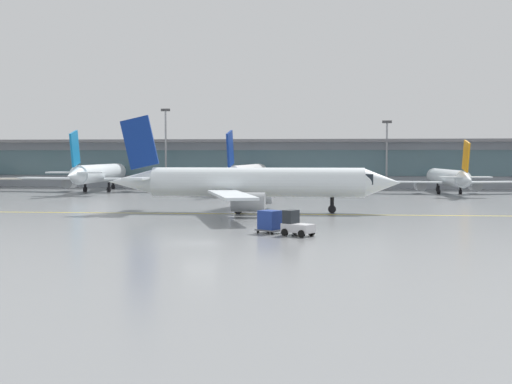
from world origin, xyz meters
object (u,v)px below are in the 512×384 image
gate_airplane_2 (247,174)px  gate_airplane_3 (448,178)px  cargo_dolly_lead (270,221)px  apron_light_mast_1 (166,145)px  apron_light_mast_2 (387,151)px  taxiing_regional_jet (254,183)px  baggage_tug (296,225)px  gate_airplane_1 (99,174)px

gate_airplane_2 → gate_airplane_3: 34.53m
gate_airplane_3 → cargo_dolly_lead: 65.20m
apron_light_mast_1 → apron_light_mast_2: 42.70m
taxiing_regional_jet → apron_light_mast_2: bearing=68.7°
baggage_tug → cargo_dolly_lead: bearing=180.0°
baggage_tug → cargo_dolly_lead: (-2.30, 1.53, 0.16)m
gate_airplane_1 → taxiing_regional_jet: 51.43m
taxiing_regional_jet → cargo_dolly_lead: size_ratio=12.88×
gate_airplane_1 → apron_light_mast_1: size_ratio=2.05×
apron_light_mast_2 → gate_airplane_1: bearing=-165.8°
gate_airplane_1 → apron_light_mast_1: 16.29m
taxiing_regional_jet → cargo_dolly_lead: 20.46m
cargo_dolly_lead → baggage_tug: bearing=-0.0°
cargo_dolly_lead → gate_airplane_2: bearing=132.5°
baggage_tug → apron_light_mast_1: (-29.16, 73.89, 7.57)m
gate_airplane_2 → cargo_dolly_lead: size_ratio=12.06×
gate_airplane_2 → apron_light_mast_1: apron_light_mast_1 is taller
gate_airplane_1 → cargo_dolly_lead: size_ratio=12.11×
apron_light_mast_1 → apron_light_mast_2: (42.68, 0.72, -1.26)m
gate_airplane_1 → gate_airplane_3: (61.03, 0.22, -0.49)m
taxiing_regional_jet → apron_light_mast_2: (19.45, 53.08, 3.82)m
gate_airplane_1 → gate_airplane_2: size_ratio=1.00×
taxiing_regional_jet → baggage_tug: size_ratio=11.54×
baggage_tug → cargo_dolly_lead: size_ratio=1.12×
gate_airplane_2 → taxiing_regional_jet: 41.22m
gate_airplane_1 → taxiing_regional_jet: (32.37, -39.97, 0.21)m
gate_airplane_3 → taxiing_regional_jet: bearing=139.7°
apron_light_mast_1 → apron_light_mast_2: apron_light_mast_1 is taller
gate_airplane_2 → taxiing_regional_jet: bearing=-166.8°
gate_airplane_1 → taxiing_regional_jet: bearing=-142.8°
gate_airplane_3 → apron_light_mast_1: apron_light_mast_1 is taller
gate_airplane_2 → apron_light_mast_2: apron_light_mast_2 is taller
gate_airplane_2 → apron_light_mast_1: size_ratio=2.04×
baggage_tug → apron_light_mast_2: bearing=113.3°
baggage_tug → gate_airplane_3: bearing=103.4°
cargo_dolly_lead → apron_light_mast_2: apron_light_mast_2 is taller
gate_airplane_3 → baggage_tug: 65.79m
baggage_tug → taxiing_regional_jet: bearing=139.0°
taxiing_regional_jet → apron_light_mast_1: apron_light_mast_1 is taller
gate_airplane_2 → gate_airplane_3: size_ratio=1.18×
gate_airplane_2 → apron_light_mast_2: size_ratio=2.43×
taxiing_regional_jet → apron_light_mast_2: size_ratio=2.60×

